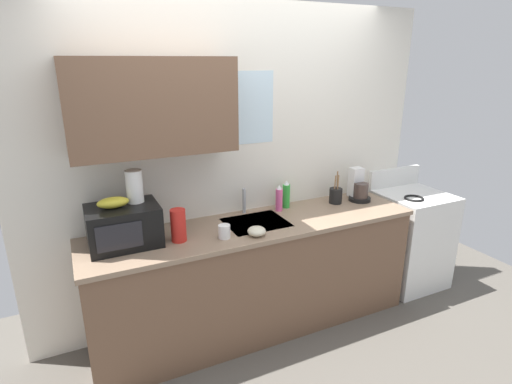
% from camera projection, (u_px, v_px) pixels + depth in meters
% --- Properties ---
extents(kitchen_wall_assembly, '(3.33, 0.42, 2.50)m').
position_uv_depth(kitchen_wall_assembly, '(223.00, 157.00, 3.13)').
color(kitchen_wall_assembly, silver).
rests_on(kitchen_wall_assembly, ground).
extents(counter_unit, '(2.56, 0.63, 0.90)m').
position_uv_depth(counter_unit, '(256.00, 275.00, 3.21)').
color(counter_unit, brown).
rests_on(counter_unit, ground).
extents(sink_faucet, '(0.03, 0.03, 0.21)m').
position_uv_depth(sink_faucet, '(244.00, 201.00, 3.25)').
color(sink_faucet, '#B2B5BA').
rests_on(sink_faucet, counter_unit).
extents(stove_range, '(0.60, 0.60, 1.08)m').
position_uv_depth(stove_range, '(409.00, 238.00, 3.88)').
color(stove_range, white).
rests_on(stove_range, ground).
extents(microwave, '(0.46, 0.35, 0.27)m').
position_uv_depth(microwave, '(124.00, 226.00, 2.68)').
color(microwave, black).
rests_on(microwave, counter_unit).
extents(banana_bunch, '(0.20, 0.11, 0.07)m').
position_uv_depth(banana_bunch, '(113.00, 203.00, 2.61)').
color(banana_bunch, gold).
rests_on(banana_bunch, microwave).
extents(paper_towel_roll, '(0.11, 0.11, 0.22)m').
position_uv_depth(paper_towel_roll, '(134.00, 186.00, 2.69)').
color(paper_towel_roll, white).
rests_on(paper_towel_roll, microwave).
extents(coffee_maker, '(0.19, 0.21, 0.28)m').
position_uv_depth(coffee_maker, '(358.00, 188.00, 3.56)').
color(coffee_maker, black).
rests_on(coffee_maker, counter_unit).
extents(dish_soap_bottle_pink, '(0.06, 0.06, 0.22)m').
position_uv_depth(dish_soap_bottle_pink, '(279.00, 199.00, 3.30)').
color(dish_soap_bottle_pink, '#E55999').
rests_on(dish_soap_bottle_pink, counter_unit).
extents(dish_soap_bottle_green, '(0.06, 0.06, 0.23)m').
position_uv_depth(dish_soap_bottle_green, '(286.00, 195.00, 3.37)').
color(dish_soap_bottle_green, green).
rests_on(dish_soap_bottle_green, counter_unit).
extents(cereal_canister, '(0.10, 0.10, 0.23)m').
position_uv_depth(cereal_canister, '(178.00, 225.00, 2.74)').
color(cereal_canister, red).
rests_on(cereal_canister, counter_unit).
extents(mug_white, '(0.08, 0.08, 0.09)m').
position_uv_depth(mug_white, '(224.00, 231.00, 2.81)').
color(mug_white, white).
rests_on(mug_white, counter_unit).
extents(utensil_crock, '(0.11, 0.11, 0.28)m').
position_uv_depth(utensil_crock, '(336.00, 195.00, 3.49)').
color(utensil_crock, black).
rests_on(utensil_crock, counter_unit).
extents(small_bowl, '(0.13, 0.13, 0.06)m').
position_uv_depth(small_bowl, '(257.00, 231.00, 2.85)').
color(small_bowl, beige).
rests_on(small_bowl, counter_unit).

